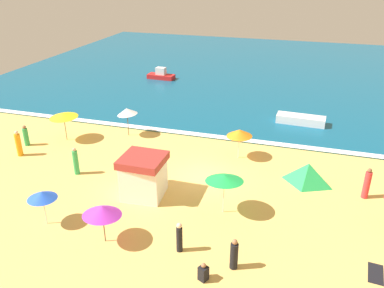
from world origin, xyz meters
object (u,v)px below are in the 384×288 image
object	(u,v)px
small_boat_1	(161,75)
beachgoer_7	(179,237)
beach_umbrella_2	(64,115)
beach_umbrella_3	(239,133)
beach_umbrella_6	(127,111)
beach_umbrella_4	(224,178)
small_boat_0	(301,120)
beach_umbrella_5	(102,211)
beachgoer_0	(19,144)
beachgoer_3	(76,162)
beach_umbrella_1	(42,195)
beach_tent	(308,174)
beachgoer_9	(26,136)
lifeguard_cabana	(144,176)
beachgoer_4	(367,184)
beachgoer_8	(203,272)
beachgoer_10	(234,255)

from	to	relation	value
small_boat_1	beachgoer_7	bearing A→B (deg)	-67.26
beach_umbrella_2	beach_umbrella_3	size ratio (longest dim) A/B	1.20
beach_umbrella_6	beach_umbrella_4	bearing A→B (deg)	-40.40
small_boat_0	beach_umbrella_5	bearing A→B (deg)	-114.34
beachgoer_0	beachgoer_3	bearing A→B (deg)	-12.35
beach_umbrella_5	beachgoer_0	xyz separation A→B (m)	(-10.39, 6.76, -0.92)
beach_umbrella_1	beach_tent	bearing A→B (deg)	32.56
beach_tent	beachgoer_9	size ratio (longest dim) A/B	1.61
beach_umbrella_3	beach_tent	size ratio (longest dim) A/B	0.97
beach_umbrella_2	small_boat_0	bearing A→B (deg)	26.30
beach_umbrella_1	beach_umbrella_5	xyz separation A→B (m)	(3.66, -0.40, 0.06)
beach_tent	beachgoer_9	distance (m)	20.37
lifeguard_cabana	beachgoer_4	xyz separation A→B (m)	(12.46, 3.51, -0.39)
lifeguard_cabana	small_boat_0	distance (m)	16.34
beachgoer_3	beachgoer_7	world-z (taller)	beachgoer_3
lifeguard_cabana	beach_umbrella_1	distance (m)	5.64
beach_umbrella_1	beach_tent	xyz separation A→B (m)	(12.98, 8.29, -1.05)
beachgoer_0	beachgoer_8	xyz separation A→B (m)	(15.73, -7.85, -0.50)
beachgoer_3	beachgoer_9	size ratio (longest dim) A/B	1.16
beach_tent	beachgoer_7	distance (m)	9.99
beachgoer_10	small_boat_0	bearing A→B (deg)	83.96
beachgoer_7	beach_umbrella_5	bearing A→B (deg)	-173.88
lifeguard_cabana	beach_umbrella_4	world-z (taller)	lifeguard_cabana
beach_umbrella_1	beach_umbrella_6	distance (m)	11.93
beach_umbrella_1	small_boat_1	xyz separation A→B (m)	(-4.27, 27.85, -1.23)
lifeguard_cabana	beachgoer_7	distance (m)	5.47
beach_umbrella_6	beachgoer_3	distance (m)	6.82
beachgoer_3	small_boat_1	size ratio (longest dim) A/B	0.59
beach_umbrella_2	small_boat_1	distance (m)	18.22
beachgoer_8	beachgoer_9	distance (m)	18.92
beach_umbrella_5	lifeguard_cabana	bearing A→B (deg)	87.82
beachgoer_9	small_boat_0	distance (m)	22.00
beach_umbrella_5	beach_umbrella_3	bearing A→B (deg)	67.38
beach_umbrella_5	beachgoer_9	world-z (taller)	beach_umbrella_5
beachgoer_7	beachgoer_8	distance (m)	2.22
beach_tent	beachgoer_3	size ratio (longest dim) A/B	1.39
beach_umbrella_5	beach_tent	bearing A→B (deg)	42.99
beach_umbrella_1	beach_umbrella_3	distance (m)	13.37
beach_umbrella_3	beachgoer_10	world-z (taller)	beach_umbrella_3
beach_umbrella_2	beachgoer_10	distance (m)	18.30
beach_tent	beachgoer_9	bearing A→B (deg)	-179.05
beach_umbrella_3	small_boat_0	bearing A→B (deg)	63.28
beach_umbrella_3	beachgoer_10	size ratio (longest dim) A/B	1.60
beachgoer_0	beach_umbrella_6	bearing A→B (deg)	43.43
beach_umbrella_2	beachgoer_10	world-z (taller)	beach_umbrella_2
beach_umbrella_1	small_boat_0	bearing A→B (deg)	56.45
beachgoer_0	small_boat_0	bearing A→B (deg)	32.21
beach_umbrella_2	beachgoer_3	world-z (taller)	beach_umbrella_2
beach_umbrella_4	small_boat_1	xyz separation A→B (m)	(-12.95, 24.11, -1.63)
beach_umbrella_4	small_boat_1	size ratio (longest dim) A/B	0.83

